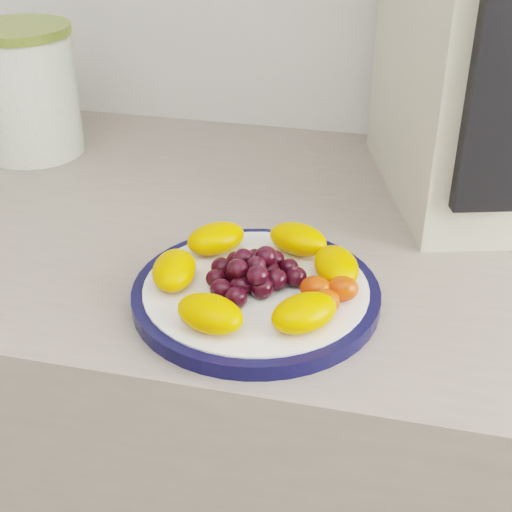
# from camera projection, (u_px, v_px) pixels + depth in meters

# --- Properties ---
(counter) EXTENTS (3.50, 0.60, 0.90)m
(counter) POSITION_uv_depth(u_px,v_px,m) (259.00, 486.00, 1.06)
(counter) COLOR gray
(counter) RESTS_ON floor
(cabinet_face) EXTENTS (3.48, 0.58, 0.84)m
(cabinet_face) POSITION_uv_depth(u_px,v_px,m) (259.00, 500.00, 1.08)
(cabinet_face) COLOR #94714A
(cabinet_face) RESTS_ON floor
(plate_rim) EXTENTS (0.24, 0.24, 0.01)m
(plate_rim) POSITION_uv_depth(u_px,v_px,m) (256.00, 294.00, 0.68)
(plate_rim) COLOR black
(plate_rim) RESTS_ON counter
(plate_face) EXTENTS (0.21, 0.21, 0.02)m
(plate_face) POSITION_uv_depth(u_px,v_px,m) (256.00, 293.00, 0.68)
(plate_face) COLOR white
(plate_face) RESTS_ON counter
(canister) EXTENTS (0.17, 0.17, 0.16)m
(canister) POSITION_uv_depth(u_px,v_px,m) (27.00, 95.00, 0.97)
(canister) COLOR #3E6920
(canister) RESTS_ON counter
(canister_lid) EXTENTS (0.18, 0.18, 0.01)m
(canister_lid) POSITION_uv_depth(u_px,v_px,m) (16.00, 30.00, 0.92)
(canister_lid) COLOR olive
(canister_lid) RESTS_ON canister
(appliance_body) EXTENTS (0.30, 0.36, 0.39)m
(appliance_body) POSITION_uv_depth(u_px,v_px,m) (503.00, 32.00, 0.80)
(appliance_body) COLOR beige
(appliance_body) RESTS_ON counter
(appliance_panel) EXTENTS (0.07, 0.04, 0.29)m
(appliance_panel) POSITION_uv_depth(u_px,v_px,m) (507.00, 68.00, 0.66)
(appliance_panel) COLOR black
(appliance_panel) RESTS_ON appliance_body
(fruit_plate) EXTENTS (0.20, 0.21, 0.03)m
(fruit_plate) POSITION_uv_depth(u_px,v_px,m) (261.00, 273.00, 0.67)
(fruit_plate) COLOR #FF8A00
(fruit_plate) RESTS_ON plate_face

